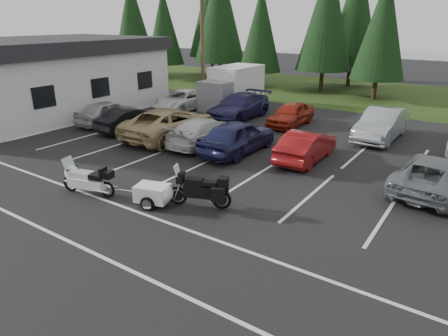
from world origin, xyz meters
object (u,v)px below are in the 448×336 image
car_near_4 (237,136)px  car_far_2 (291,114)px  car_far_3 (381,124)px  box_truck (229,88)px  car_far_0 (183,100)px  car_near_3 (205,131)px  cargo_trailer (153,195)px  adventure_motorcycle (199,187)px  car_near_1 (130,119)px  car_far_1 (239,106)px  touring_motorcycle (87,177)px  utility_pole (202,40)px  car_near_0 (109,112)px  building (40,76)px  car_near_6 (434,174)px  car_near_2 (170,123)px  car_near_5 (306,146)px

car_near_4 → car_far_2: (-0.15, 6.30, -0.11)m
car_far_3 → box_truck: bearing=169.8°
box_truck → car_near_4: (6.20, -8.63, -0.64)m
car_near_4 → car_far_0: size_ratio=0.94×
car_near_3 → cargo_trailer: (2.83, -6.80, -0.32)m
car_far_3 → adventure_motorcycle: 12.52m
cargo_trailer → car_near_1: bearing=124.2°
car_near_4 → car_far_1: car_near_4 is taller
touring_motorcycle → cargo_trailer: 2.72m
box_truck → touring_motorcycle: 16.56m
utility_pole → car_near_0: (-1.48, -7.79, -3.96)m
car_near_4 → adventure_motorcycle: bearing=111.0°
car_near_4 → car_far_0: car_near_4 is taller
building → utility_pole: (8.00, 8.00, 2.25)m
box_truck → car_far_0: size_ratio=1.10×
car_near_6 → cargo_trailer: (-7.90, -6.83, -0.30)m
car_far_2 → utility_pole: bearing=167.4°
car_near_4 → car_far_3: bearing=-128.8°
car_far_0 → car_near_1: bearing=-79.3°
car_near_6 → car_far_2: bearing=-29.5°
utility_pole → box_truck: size_ratio=1.61×
car_far_2 → cargo_trailer: bearing=-85.9°
car_near_6 → car_far_3: bearing=-55.1°
box_truck → touring_motorcycle: box_truck is taller
car_near_2 → car_far_0: size_ratio=1.18×
utility_pole → car_near_4: utility_pole is taller
car_near_6 → adventure_motorcycle: adventure_motorcycle is taller
car_near_0 → touring_motorcycle: car_near_0 is taller
car_near_4 → cargo_trailer: (0.74, -6.67, -0.43)m
car_near_4 → box_truck: bearing=-53.6°
car_far_1 → car_far_3: (8.95, 0.18, 0.03)m
car_near_6 → car_far_0: bearing=-13.4°
box_truck → car_far_3: bearing=-11.6°
car_near_3 → touring_motorcycle: car_near_3 is taller
car_near_5 → car_far_1: bearing=-38.6°
car_far_3 → touring_motorcycle: (-7.06, -13.64, -0.13)m
car_near_3 → car_far_1: (-1.68, 5.98, 0.08)m
car_near_3 → car_far_1: car_far_1 is taller
car_far_2 → touring_motorcycle: 13.75m
car_far_0 → touring_motorcycle: 14.86m
building → car_near_2: 11.88m
car_near_3 → car_near_4: car_near_4 is taller
box_truck → car_far_2: bearing=-21.0°
car_near_3 → touring_motorcycle: bearing=90.3°
car_near_0 → car_near_4: 9.69m
box_truck → car_near_1: (-1.14, -8.70, -0.76)m
utility_pole → adventure_motorcycle: (10.37, -13.99, -3.94)m
car_near_1 → touring_motorcycle: touring_motorcycle is taller
building → car_far_3: building is taller
utility_pole → car_far_1: utility_pole is taller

